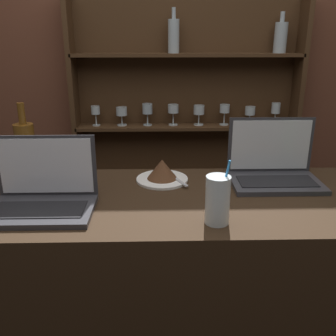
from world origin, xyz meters
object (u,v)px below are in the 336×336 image
at_px(laptop_near, 42,194).
at_px(cake_plate, 162,172).
at_px(water_glass, 218,200).
at_px(wine_bottle_amber, 26,149).
at_px(laptop_far, 274,168).

relative_size(laptop_near, cake_plate, 1.66).
height_order(water_glass, wine_bottle_amber, wine_bottle_amber).
relative_size(laptop_near, laptop_far, 1.00).
relative_size(laptop_far, water_glass, 1.69).
relative_size(water_glass, wine_bottle_amber, 0.67).
relative_size(laptop_near, wine_bottle_amber, 1.13).
height_order(laptop_near, wine_bottle_amber, wine_bottle_amber).
height_order(cake_plate, wine_bottle_amber, wine_bottle_amber).
xyz_separation_m(water_glass, wine_bottle_amber, (-0.71, 0.43, 0.04)).
bearing_deg(water_glass, cake_plate, 114.68).
bearing_deg(laptop_near, wine_bottle_amber, 115.38).
bearing_deg(laptop_near, cake_plate, 31.43).
relative_size(laptop_near, water_glass, 1.69).
xyz_separation_m(laptop_far, cake_plate, (-0.43, 0.02, -0.02)).
xyz_separation_m(laptop_near, wine_bottle_amber, (-0.15, 0.31, 0.06)).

